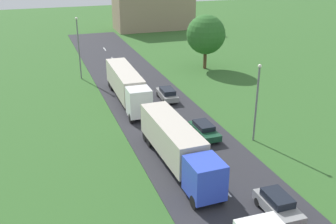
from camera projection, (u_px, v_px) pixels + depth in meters
truck_second at (177, 145)px, 33.05m from camera, size 2.80×12.95×3.54m
truck_third at (127, 84)px, 47.46m from camera, size 2.72×13.91×3.64m
car_third at (278, 205)px, 27.34m from camera, size 1.80×4.10×1.56m
car_fourth at (204, 130)px, 38.87m from camera, size 1.76×4.30×1.38m
car_fifth at (167, 94)px, 48.34m from camera, size 1.91×4.37×1.49m
lamppost_second at (257, 99)px, 36.94m from camera, size 0.36×0.36×7.58m
lamppost_third at (79, 45)px, 54.95m from camera, size 0.36×0.36×8.66m
tree_maple at (206, 35)px, 59.71m from camera, size 5.89×5.89×8.20m
distant_building at (153, 7)px, 90.18m from camera, size 17.46×8.12×9.74m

